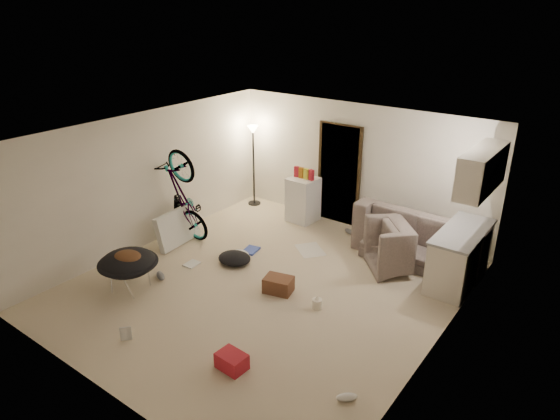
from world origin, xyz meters
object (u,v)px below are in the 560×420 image
Objects in this scene: tv_box at (177,227)px; juicer at (317,303)px; bicycle at (184,216)px; kitchen_counter at (459,257)px; drink_case_b at (232,361)px; floor_lamp at (253,148)px; armchair at (406,251)px; sofa at (421,240)px; drink_case_a at (278,285)px; mini_fridge at (303,199)px; saucer_chair at (129,268)px.

tv_box is 3.33m from juicer.
bicycle is 8.66× the size of juicer.
drink_case_b is at bearing -112.40° from kitchen_counter.
bicycle is at bearing 148.19° from drink_case_b.
armchair is at bearing -10.59° from floor_lamp.
sofa reaches higher than drink_case_a.
kitchen_counter is at bearing -7.66° from floor_lamp.
mini_fridge is (-3.43, 0.55, 0.03)m from kitchen_counter.
juicer is (-1.42, -2.04, -0.35)m from kitchen_counter.
drink_case_a is at bearing 103.35° from armchair.
saucer_chair is at bearing -96.85° from mini_fridge.
tv_box is at bearing 111.13° from saucer_chair.
drink_case_a reaches higher than drink_case_b.
armchair is 2.19× the size of drink_case_a.
mini_fridge is at bearing -1.24° from sofa.
tv_box is (-3.86, -1.67, 0.02)m from armchair.
mini_fridge is at bearing 80.15° from saucer_chair.
kitchen_counter is 2.98m from drink_case_a.
tv_box reaches higher than drink_case_a.
sofa is (4.02, -0.20, -0.97)m from floor_lamp.
bicycle is 1.90m from saucer_chair.
mini_fridge reaches higher than tv_box.
sofa is 2.50× the size of mini_fridge.
floor_lamp is at bearing 141.68° from juicer.
saucer_chair is at bearing -74.12° from tv_box.
armchair is (-0.87, -0.09, -0.13)m from kitchen_counter.
floor_lamp is 4.11× the size of drink_case_a.
bicycle reaches higher than armchair.
juicer is at bearing -124.81° from kitchen_counter.
sofa is (-0.81, 0.45, -0.10)m from kitchen_counter.
drink_case_a is 0.75m from juicer.
bicycle reaches higher than drink_case_b.
juicer is at bearing 26.13° from saucer_chair.
floor_lamp reaches higher than mini_fridge.
drink_case_b is at bearing 126.68° from armchair.
kitchen_counter is at bearing 55.19° from juicer.
bicycle is at bearing 28.24° from sofa.
armchair is 0.95× the size of tv_box.
bicycle is (-3.86, -1.48, 0.19)m from armchair.
bicycle is at bearing -118.45° from mini_fridge.
drink_case_a is at bearing -10.82° from tv_box.
sofa is 2.82m from drink_case_a.
sofa is 5.04m from saucer_chair.
mini_fridge is 3.30m from juicer.
juicer is at bearing 88.65° from drink_case_b.
armchair is (-0.06, -0.54, -0.03)m from sofa.
kitchen_counter is 1.48× the size of tv_box.
mini_fridge is 2.66m from tv_box.
saucer_chair is at bearing 50.08° from sofa.
mini_fridge is 4.23× the size of juicer.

